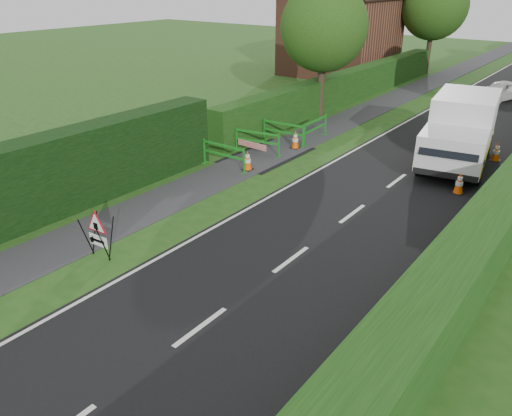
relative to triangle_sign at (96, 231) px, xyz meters
The scene contains 19 objects.
ground 2.39m from the triangle_sign, 43.20° to the right, with size 120.00×120.00×0.00m, color #244E16.
footpath 33.50m from the triangle_sign, 92.33° to the left, with size 2.00×90.00×0.02m, color #2D2D30.
hedge_west_far 20.75m from the triangle_sign, 99.33° to the left, with size 1.00×24.00×1.80m, color #14380F.
house_west 29.74m from the triangle_sign, 106.37° to the left, with size 7.50×7.40×7.88m.
tree_nw 17.13m from the triangle_sign, 100.20° to the left, with size 4.40×4.40×6.70m.
tree_fw 32.84m from the triangle_sign, 95.21° to the left, with size 4.80×4.80×7.24m.
triangle_sign is the anchor object (origin of this frame).
works_van 14.26m from the triangle_sign, 68.56° to the left, with size 3.16×6.02×2.62m.
traffic_cone_0 11.93m from the triangle_sign, 58.26° to the left, with size 0.38×0.38×0.79m.
traffic_cone_1 14.22m from the triangle_sign, 59.78° to the left, with size 0.38×0.38×0.79m.
traffic_cone_2 15.84m from the triangle_sign, 66.02° to the left, with size 0.38×0.38×0.79m.
traffic_cone_3 7.67m from the triangle_sign, 96.98° to the left, with size 0.38×0.38×0.79m.
traffic_cone_4 11.00m from the triangle_sign, 94.83° to the left, with size 0.38×0.38×0.79m.
ped_barrier_0 7.41m from the triangle_sign, 103.96° to the left, with size 2.06×0.36×1.00m.
ped_barrier_1 9.55m from the triangle_sign, 100.90° to the left, with size 2.09×0.69×1.00m.
ped_barrier_2 11.30m from the triangle_sign, 98.72° to the left, with size 2.08×0.49×1.00m.
ped_barrier_3 12.53m from the triangle_sign, 93.91° to the left, with size 0.45×2.07×1.00m.
redwhite_plank 9.32m from the triangle_sign, 101.63° to the left, with size 1.50×0.04×0.25m, color red.
hatchback_car 26.47m from the triangle_sign, 81.68° to the left, with size 1.36×3.39×1.15m, color white.
Camera 1 is at (8.61, -5.12, 6.80)m, focal length 35.00 mm.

